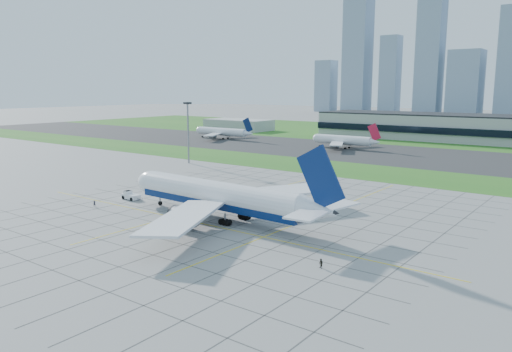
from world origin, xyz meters
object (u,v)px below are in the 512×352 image
(pushback_tug, at_px, (130,196))
(crew_far, at_px, (321,264))
(light_mast, at_px, (188,125))
(airliner, at_px, (220,197))
(distant_jet_0, at_px, (222,132))
(crew_near, at_px, (94,203))
(distant_jet_1, at_px, (344,140))

(pushback_tug, relative_size, crew_far, 4.80)
(light_mast, height_order, crew_far, light_mast)
(light_mast, bearing_deg, airliner, -40.87)
(light_mast, distance_m, pushback_tug, 71.67)
(airliner, distance_m, pushback_tug, 34.95)
(light_mast, distance_m, distant_jet_0, 103.26)
(crew_near, height_order, distant_jet_1, distant_jet_1)
(airliner, height_order, crew_near, airliner)
(light_mast, xyz_separation_m, distant_jet_0, (-55.54, 86.27, -11.69))
(light_mast, relative_size, distant_jet_1, 0.60)
(airliner, bearing_deg, pushback_tug, -179.18)
(pushback_tug, relative_size, distant_jet_1, 0.20)
(light_mast, xyz_separation_m, airliner, (70.58, -61.08, -10.66))
(airliner, relative_size, distant_jet_0, 1.51)
(distant_jet_1, bearing_deg, crew_near, -87.53)
(airliner, height_order, distant_jet_1, airliner)
(distant_jet_0, height_order, distant_jet_1, same)
(pushback_tug, distance_m, distant_jet_0, 172.66)
(distant_jet_1, bearing_deg, distant_jet_0, 179.94)
(airliner, height_order, distant_jet_0, airliner)
(crew_near, height_order, crew_far, crew_far)
(distant_jet_1, bearing_deg, pushback_tug, -87.11)
(crew_near, height_order, distant_jet_0, distant_jet_0)
(pushback_tug, xyz_separation_m, crew_near, (-0.59, -11.57, -0.20))
(crew_near, relative_size, crew_far, 0.95)
(pushback_tug, distance_m, distant_jet_1, 146.54)
(airliner, xyz_separation_m, distant_jet_1, (-42.04, 147.26, -1.04))
(light_mast, relative_size, pushback_tug, 3.07)
(light_mast, height_order, pushback_tug, light_mast)
(airliner, relative_size, distant_jet_1, 1.52)
(pushback_tug, height_order, crew_far, pushback_tug)
(distant_jet_0, bearing_deg, crew_far, -44.94)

